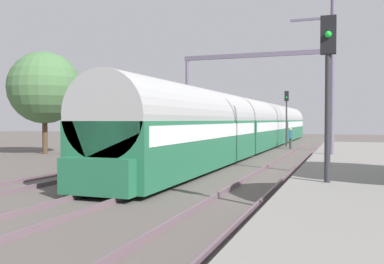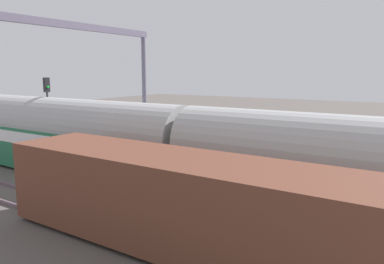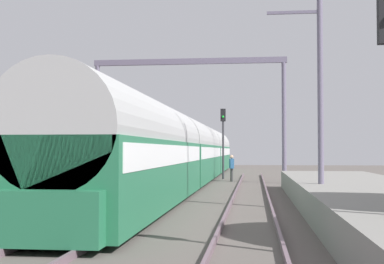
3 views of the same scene
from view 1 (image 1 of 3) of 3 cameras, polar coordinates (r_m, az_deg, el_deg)
The scene contains 13 objects.
ground at distance 16.52m, azimuth -5.17°, elevation -6.71°, with size 120.00×120.00×0.00m, color #59524D.
track_far_west at distance 18.52m, azimuth -16.41°, elevation -5.62°, with size 1.51×60.00×0.16m.
track_west at distance 16.50m, azimuth -5.17°, elevation -6.44°, with size 1.52×60.00×0.16m.
track_east at distance 15.28m, azimuth 8.54°, elevation -7.10°, with size 1.51×60.00×0.16m.
platform at distance 16.95m, azimuth 22.72°, elevation -5.08°, with size 4.40×28.00×0.90m.
passenger_train at distance 36.06m, azimuth 8.77°, elevation 0.93°, with size 2.93×49.20×3.82m.
freight_car at distance 26.87m, azimuth -4.06°, elevation -0.35°, with size 2.80×13.00×2.70m.
person_crossing at distance 36.13m, azimuth 13.03°, elevation -0.58°, with size 0.33×0.45×1.73m.
railway_signal_near at distance 10.67m, azimuth 17.72°, elevation 5.45°, with size 0.36×0.30×4.85m.
railway_signal_far at distance 39.29m, azimuth 12.53°, elevation 2.75°, with size 0.36×0.30×4.99m.
catenary_gantry at distance 35.33m, azimuth 8.51°, elevation 6.84°, with size 12.32×0.28×7.86m.
catenary_pole_east_mid at distance 19.50m, azimuth 18.12°, elevation 6.71°, with size 1.90×0.20×8.00m.
tree_west_background at distance 31.98m, azimuth -19.13°, elevation 5.60°, with size 5.07×5.07×7.21m.
Camera 1 is at (6.90, -14.81, 2.39)m, focal length 39.88 mm.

